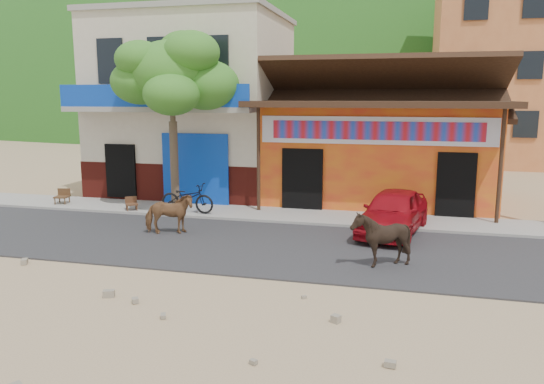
{
  "coord_description": "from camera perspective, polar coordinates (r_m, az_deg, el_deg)",
  "views": [
    {
      "loc": [
        2.98,
        -10.68,
        3.97
      ],
      "look_at": [
        -0.47,
        3.0,
        1.4
      ],
      "focal_mm": 35.0,
      "sensor_mm": 36.0,
      "label": 1
    }
  ],
  "objects": [
    {
      "name": "tree",
      "position": [
        18.16,
        -10.61,
        7.47
      ],
      "size": [
        3.0,
        3.0,
        6.0
      ],
      "primitive_type": null,
      "color": "#2D721E",
      "rests_on": "sidewalk"
    },
    {
      "name": "apartment_front",
      "position": [
        35.26,
        24.62,
        12.71
      ],
      "size": [
        9.0,
        9.0,
        12.0
      ],
      "primitive_type": "cube",
      "color": "#CC723F",
      "rests_on": "ground"
    },
    {
      "name": "cafe_building",
      "position": [
        22.36,
        -8.23,
        9.01
      ],
      "size": [
        7.0,
        6.0,
        7.0
      ],
      "primitive_type": "cube",
      "color": "beige",
      "rests_on": "ground"
    },
    {
      "name": "cow_tan",
      "position": [
        15.49,
        -11.03,
        -2.32
      ],
      "size": [
        1.53,
        1.05,
        1.18
      ],
      "primitive_type": "imported",
      "rotation": [
        0.0,
        0.0,
        1.9
      ],
      "color": "brown",
      "rests_on": "road"
    },
    {
      "name": "cafe_chair_right",
      "position": [
        18.65,
        -14.9,
        -0.64
      ],
      "size": [
        0.54,
        0.54,
        0.83
      ],
      "primitive_type": null,
      "rotation": [
        0.0,
        0.0,
        0.61
      ],
      "color": "#4C2619",
      "rests_on": "sidewalk"
    },
    {
      "name": "cafe_chair_left",
      "position": [
        20.57,
        -21.71,
        0.19
      ],
      "size": [
        0.54,
        0.54,
        0.98
      ],
      "primitive_type": null,
      "rotation": [
        0.0,
        0.0,
        0.18
      ],
      "color": "#462817",
      "rests_on": "sidewalk"
    },
    {
      "name": "hillside",
      "position": [
        81.14,
        12.47,
        15.77
      ],
      "size": [
        100.0,
        40.0,
        24.0
      ],
      "primitive_type": "ellipsoid",
      "color": "#194C14",
      "rests_on": "ground"
    },
    {
      "name": "scooter",
      "position": [
        17.87,
        -9.1,
        -0.63
      ],
      "size": [
        1.92,
        0.78,
        0.99
      ],
      "primitive_type": "imported",
      "rotation": [
        0.0,
        0.0,
        1.51
      ],
      "color": "black",
      "rests_on": "sidewalk"
    },
    {
      "name": "road",
      "position": [
        14.08,
        1.37,
        -5.97
      ],
      "size": [
        60.0,
        5.0,
        0.04
      ],
      "primitive_type": "cube",
      "color": "#28282B",
      "rests_on": "ground"
    },
    {
      "name": "ground",
      "position": [
        11.78,
        -1.36,
        -9.38
      ],
      "size": [
        120.0,
        120.0,
        0.0
      ],
      "primitive_type": "plane",
      "color": "#9E825B",
      "rests_on": "ground"
    },
    {
      "name": "dance_club",
      "position": [
        20.82,
        11.42,
        4.14
      ],
      "size": [
        8.0,
        6.0,
        3.6
      ],
      "primitive_type": "cube",
      "color": "orange",
      "rests_on": "ground"
    },
    {
      "name": "red_car",
      "position": [
        15.68,
        12.92,
        -2.06
      ],
      "size": [
        2.26,
        3.99,
        1.28
      ],
      "primitive_type": "imported",
      "rotation": [
        0.0,
        0.0,
        -0.21
      ],
      "color": "#A10B16",
      "rests_on": "road"
    },
    {
      "name": "cow_dark",
      "position": [
        12.6,
        11.64,
        -4.94
      ],
      "size": [
        1.41,
        1.32,
        1.32
      ],
      "primitive_type": "imported",
      "rotation": [
        0.0,
        0.0,
        -1.8
      ],
      "color": "black",
      "rests_on": "road"
    },
    {
      "name": "sidewalk",
      "position": [
        17.39,
        3.94,
        -2.69
      ],
      "size": [
        60.0,
        2.0,
        0.12
      ],
      "primitive_type": "cube",
      "color": "gray",
      "rests_on": "ground"
    }
  ]
}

